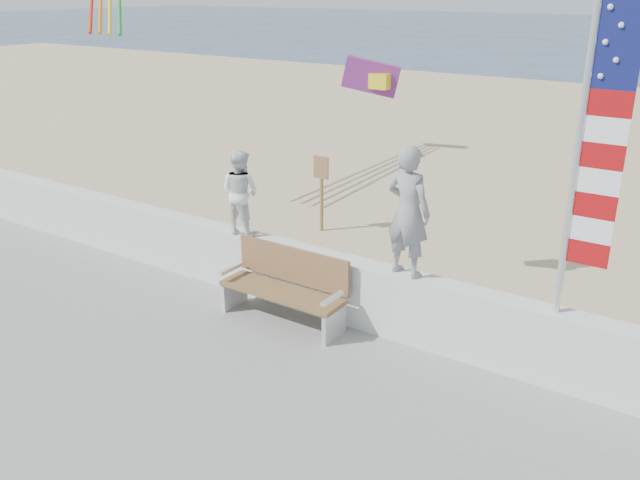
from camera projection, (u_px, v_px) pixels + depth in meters
The scene contains 9 objects.
ground at pixel (223, 385), 8.14m from camera, with size 220.00×220.00×0.00m, color #2E435D.
sand at pixel (493, 198), 15.09m from camera, with size 90.00×40.00×0.08m, color tan.
seawall at pixel (316, 281), 9.46m from camera, with size 30.00×0.35×0.90m, color silver.
adult at pixel (408, 212), 8.29m from camera, with size 0.61×0.40×1.66m, color gray.
child at pixel (240, 192), 9.78m from camera, with size 0.60×0.47×1.24m, color white.
bench at pixel (286, 285), 9.19m from camera, with size 1.80×0.57×1.00m.
flag at pixel (592, 145), 6.85m from camera, with size 0.50×0.08×3.50m.
parafoil_kite at pixel (373, 77), 9.50m from camera, with size 0.84×0.57×0.57m.
sign at pixel (321, 187), 12.70m from camera, with size 0.32×0.07×1.46m.
Camera 1 is at (4.88, -5.13, 4.53)m, focal length 38.00 mm.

